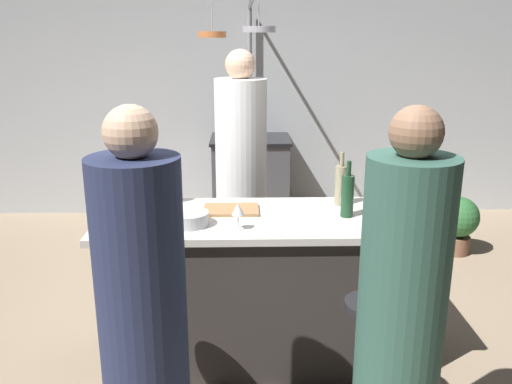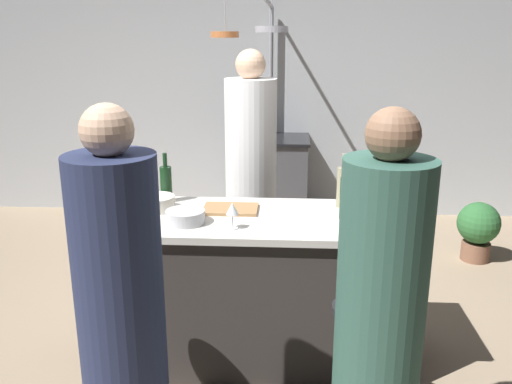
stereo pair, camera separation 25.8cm
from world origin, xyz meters
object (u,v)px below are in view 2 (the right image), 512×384
bar_stool_right (356,363)px  mixing_bowl_ceramic (156,203)px  wine_bottle_red (166,183)px  guest_right (379,331)px  wine_bottle_white (343,186)px  chef (251,181)px  potted_plant (478,228)px  stove_range (269,180)px  bar_stool_left (138,355)px  wine_glass_by_chef (232,210)px  pepper_mill (116,203)px  wine_bottle_green (346,197)px  mixing_bowl_steel (185,217)px  guest_left (122,323)px  wine_glass_near_left_guest (139,206)px  cutting_board (230,209)px

bar_stool_right → mixing_bowl_ceramic: size_ratio=3.16×
wine_bottle_red → bar_stool_right: bearing=-38.4°
wine_bottle_red → guest_right: bearing=-47.7°
wine_bottle_white → chef: bearing=127.3°
wine_bottle_white → mixing_bowl_ceramic: 1.11m
wine_bottle_red → wine_bottle_white: bearing=-2.1°
potted_plant → mixing_bowl_ceramic: (-2.42, -1.47, 0.64)m
stove_range → guest_right: 3.49m
bar_stool_right → stove_range: bearing=99.8°
bar_stool_left → wine_glass_by_chef: bearing=43.3°
guest_right → pepper_mill: bearing=147.0°
wine_bottle_green → mixing_bowl_steel: size_ratio=1.49×
guest_right → guest_left: size_ratio=1.00×
wine_bottle_red → mixing_bowl_steel: size_ratio=1.41×
wine_bottle_green → bar_stool_right: bearing=-88.2°
stove_range → wine_glass_by_chef: wine_glass_by_chef is taller
guest_left → wine_glass_near_left_guest: 0.86m
bar_stool_right → wine_glass_near_left_guest: bearing=158.7°
bar_stool_right → guest_right: 0.53m
wine_bottle_white → wine_glass_by_chef: bearing=-146.1°
bar_stool_right → wine_glass_by_chef: bearing=147.1°
mixing_bowl_steel → cutting_board: bearing=45.9°
wine_glass_near_left_guest → mixing_bowl_steel: bearing=8.9°
bar_stool_left → guest_left: size_ratio=0.41×
bar_stool_left → bar_stool_right: bearing=0.0°
guest_right → wine_bottle_white: bearing=92.0°
bar_stool_left → wine_bottle_white: bearing=38.1°
wine_bottle_green → wine_glass_by_chef: bearing=-162.3°
guest_left → stove_range: bearing=82.1°
guest_right → bar_stool_left: size_ratio=2.44×
cutting_board → mixing_bowl_steel: (-0.22, -0.23, 0.03)m
pepper_mill → wine_bottle_green: bearing=5.1°
bar_stool_right → mixing_bowl_ceramic: 1.43m
bar_stool_right → mixing_bowl_steel: 1.17m
mixing_bowl_ceramic → wine_bottle_white: bearing=6.4°
wine_glass_by_chef → mixing_bowl_ceramic: size_ratio=0.68×
wine_glass_near_left_guest → mixing_bowl_steel: size_ratio=0.67×
bar_stool_left → wine_bottle_red: 1.08m
bar_stool_right → guest_right: guest_right is taller
bar_stool_left → wine_bottle_white: (1.05, 0.83, 0.65)m
mixing_bowl_ceramic → potted_plant: bearing=31.4°
cutting_board → mixing_bowl_ceramic: mixing_bowl_ceramic is taller
mixing_bowl_steel → wine_glass_near_left_guest: bearing=-171.1°
chef → pepper_mill: bearing=-120.7°
bar_stool_left → wine_bottle_green: wine_bottle_green is taller
pepper_mill → wine_bottle_green: size_ratio=0.65×
chef → bar_stool_right: chef is taller
pepper_mill → potted_plant: bearing=33.0°
potted_plant → wine_bottle_green: wine_bottle_green is taller
stove_range → wine_glass_near_left_guest: bearing=-103.2°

